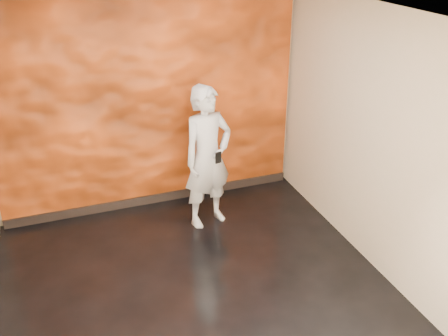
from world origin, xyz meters
TOP-DOWN VIEW (x-y plane):
  - room at (0.00, 0.00)m, footprint 4.02×4.02m
  - feature_wall at (0.00, 1.96)m, footprint 3.90×0.06m
  - baseboard at (0.00, 1.92)m, footprint 3.90×0.04m
  - man at (0.55, 1.22)m, footprint 0.75×0.60m
  - phone at (0.60, 0.97)m, footprint 0.08×0.03m

SIDE VIEW (x-z plane):
  - baseboard at x=0.00m, z-range 0.00..0.12m
  - man at x=0.55m, z-range 0.00..1.81m
  - phone at x=0.60m, z-range 0.94..1.08m
  - feature_wall at x=0.00m, z-range 0.00..2.75m
  - room at x=0.00m, z-range -0.01..2.81m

